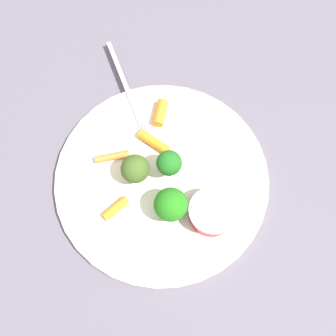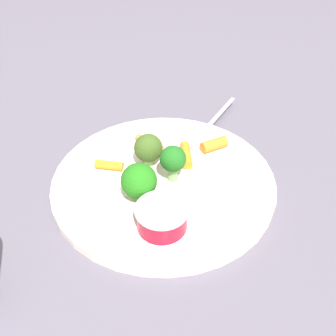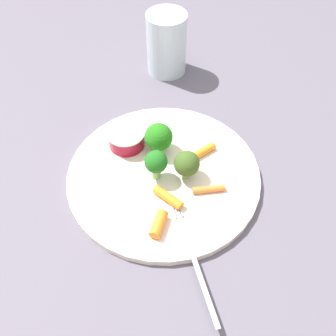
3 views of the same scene
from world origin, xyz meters
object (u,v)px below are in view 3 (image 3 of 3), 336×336
Objects in this scene: drinking_glass at (167,44)px; broccoli_floret_2 at (159,137)px; carrot_stick_2 at (209,189)px; fork at (193,256)px; carrot_stick_3 at (159,224)px; broccoli_floret_0 at (187,163)px; sauce_cup at (126,138)px; carrot_stick_0 at (204,151)px; carrot_stick_1 at (168,198)px; broccoli_floret_1 at (156,163)px; plate at (164,175)px.

broccoli_floret_2 is at bearing -175.15° from drinking_glass.
carrot_stick_2 is 0.28× the size of fork.
broccoli_floret_0 is at bearing -15.95° from carrot_stick_3.
carrot_stick_0 is at bearing -91.08° from sauce_cup.
fork is (-0.18, -0.07, -0.03)m from broccoli_floret_2.
carrot_stick_1 is at bearing 157.36° from broccoli_floret_0.
fork is at bearing -126.64° from carrot_stick_3.
drinking_glass is at bearing -8.76° from sauce_cup.
carrot_stick_3 is at bearing 53.36° from fork.
carrot_stick_3 is at bearing -173.70° from drinking_glass.
carrot_stick_2 is (-0.08, -0.14, -0.01)m from sauce_cup.
sauce_cup is 1.29× the size of broccoli_floret_0.
broccoli_floret_0 is at bearing 53.66° from carrot_stick_2.
broccoli_floret_1 and broccoli_floret_2 have the same top height.
plate is at bearing 15.62° from carrot_stick_1.
broccoli_floret_0 reaches higher than carrot_stick_3.
broccoli_floret_0 is 0.93× the size of broccoli_floret_2.
broccoli_floret_2 is at bearing 17.08° from plate.
carrot_stick_0 is at bearing -157.65° from drinking_glass.
fork is (-0.04, -0.05, -0.01)m from carrot_stick_3.
carrot_stick_1 reaches higher than carrot_stick_2.
carrot_stick_1 is 0.41× the size of drinking_glass.
broccoli_floret_0 is (0.00, -0.04, 0.03)m from plate.
sauce_cup is 1.60× the size of carrot_stick_0.
drinking_glass is (0.23, 0.09, 0.04)m from carrot_stick_0.
broccoli_floret_0 reaches higher than sauce_cup.
broccoli_floret_1 reaches higher than carrot_stick_2.
broccoli_floret_2 is 1.06× the size of carrot_stick_1.
plate is 6.12× the size of carrot_stick_1.
drinking_glass reaches higher than broccoli_floret_2.
carrot_stick_3 is at bearing -175.74° from plate.
broccoli_floret_1 is 0.15m from fork.
carrot_stick_0 is 0.32× the size of drinking_glass.
broccoli_floret_1 is at bearing 77.75° from carrot_stick_2.
broccoli_floret_1 is 0.09m from carrot_stick_2.
plate is 0.06m from broccoli_floret_2.
carrot_stick_0 is 0.16m from carrot_stick_3.
drinking_glass is at bearing 4.83° from broccoli_floret_1.
carrot_stick_3 is (-0.15, -0.02, -0.02)m from broccoli_floret_2.
sauce_cup is at bearing 34.21° from fork.
sauce_cup is at bearing 39.00° from carrot_stick_1.
carrot_stick_3 is 0.38m from drinking_glass.
drinking_glass is (0.33, 0.05, 0.04)m from carrot_stick_1.
carrot_stick_0 is (0.05, -0.06, 0.01)m from plate.
plate is at bearing 91.59° from broccoli_floret_0.
sauce_cup is at bearing 60.97° from carrot_stick_2.
carrot_stick_3 is at bearing -153.02° from sauce_cup.
carrot_stick_1 is (-0.10, 0.05, 0.00)m from carrot_stick_0.
broccoli_floret_0 is 0.06m from carrot_stick_0.
broccoli_floret_0 is 0.99× the size of carrot_stick_2.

